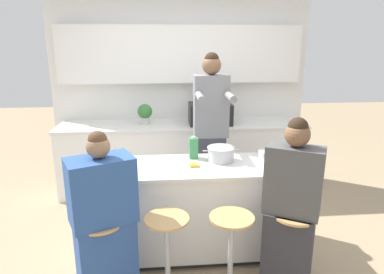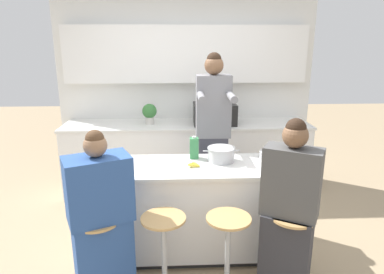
{
  "view_description": "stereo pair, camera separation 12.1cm",
  "coord_description": "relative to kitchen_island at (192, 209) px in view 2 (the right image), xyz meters",
  "views": [
    {
      "loc": [
        -0.26,
        -2.93,
        1.99
      ],
      "look_at": [
        0.0,
        0.06,
        1.15
      ],
      "focal_mm": 32.0,
      "sensor_mm": 36.0,
      "label": 1
    },
    {
      "loc": [
        -0.14,
        -2.93,
        1.99
      ],
      "look_at": [
        0.0,
        0.06,
        1.15
      ],
      "focal_mm": 32.0,
      "sensor_mm": 36.0,
      "label": 2
    }
  ],
  "objects": [
    {
      "name": "ground_plane",
      "position": [
        0.0,
        0.0,
        -0.46
      ],
      "size": [
        16.0,
        16.0,
        0.0
      ],
      "primitive_type": "plane",
      "color": "tan"
    },
    {
      "name": "wall_back",
      "position": [
        0.0,
        1.83,
        1.09
      ],
      "size": [
        3.52,
        0.22,
        2.7
      ],
      "color": "silver",
      "rests_on": "ground_plane"
    },
    {
      "name": "back_counter",
      "position": [
        0.0,
        1.51,
        0.01
      ],
      "size": [
        3.27,
        0.68,
        0.93
      ],
      "color": "white",
      "rests_on": "ground_plane"
    },
    {
      "name": "kitchen_island",
      "position": [
        0.0,
        0.0,
        0.0
      ],
      "size": [
        1.88,
        0.65,
        0.9
      ],
      "color": "black",
      "rests_on": "ground_plane"
    },
    {
      "name": "bar_stool_leftmost",
      "position": [
        -0.75,
        -0.59,
        -0.1
      ],
      "size": [
        0.38,
        0.38,
        0.69
      ],
      "color": "tan",
      "rests_on": "ground_plane"
    },
    {
      "name": "bar_stool_center_left",
      "position": [
        -0.25,
        -0.57,
        -0.1
      ],
      "size": [
        0.38,
        0.38,
        0.69
      ],
      "color": "tan",
      "rests_on": "ground_plane"
    },
    {
      "name": "bar_stool_center_right",
      "position": [
        0.25,
        -0.6,
        -0.1
      ],
      "size": [
        0.38,
        0.38,
        0.69
      ],
      "color": "tan",
      "rests_on": "ground_plane"
    },
    {
      "name": "bar_stool_rightmost",
      "position": [
        0.75,
        -0.6,
        -0.1
      ],
      "size": [
        0.38,
        0.38,
        0.69
      ],
      "color": "tan",
      "rests_on": "ground_plane"
    },
    {
      "name": "person_cooking",
      "position": [
        0.25,
        0.63,
        0.5
      ],
      "size": [
        0.37,
        0.59,
        1.89
      ],
      "rotation": [
        0.0,
        0.0,
        -0.01
      ],
      "color": "#383842",
      "rests_on": "ground_plane"
    },
    {
      "name": "person_wrapped_blanket",
      "position": [
        -0.72,
        -0.58,
        0.2
      ],
      "size": [
        0.54,
        0.45,
        1.39
      ],
      "rotation": [
        0.0,
        0.0,
        0.42
      ],
      "color": "#2D5193",
      "rests_on": "ground_plane"
    },
    {
      "name": "person_seated_near",
      "position": [
        0.72,
        -0.58,
        0.21
      ],
      "size": [
        0.47,
        0.42,
        1.46
      ],
      "rotation": [
        0.0,
        0.0,
        -0.51
      ],
      "color": "#333338",
      "rests_on": "ground_plane"
    },
    {
      "name": "cooking_pot",
      "position": [
        0.28,
        0.09,
        0.51
      ],
      "size": [
        0.35,
        0.26,
        0.14
      ],
      "color": "#B7BABC",
      "rests_on": "kitchen_island"
    },
    {
      "name": "fruit_bowl",
      "position": [
        0.77,
        0.18,
        0.47
      ],
      "size": [
        0.21,
        0.21,
        0.06
      ],
      "color": "#B7BABC",
      "rests_on": "kitchen_island"
    },
    {
      "name": "coffee_cup_near",
      "position": [
        0.71,
        -0.15,
        0.49
      ],
      "size": [
        0.12,
        0.09,
        0.09
      ],
      "color": "#DB4C51",
      "rests_on": "kitchen_island"
    },
    {
      "name": "banana_bunch",
      "position": [
        0.01,
        -0.04,
        0.46
      ],
      "size": [
        0.13,
        0.1,
        0.04
      ],
      "color": "yellow",
      "rests_on": "kitchen_island"
    },
    {
      "name": "juice_carton",
      "position": [
        0.03,
        0.2,
        0.55
      ],
      "size": [
        0.08,
        0.08,
        0.22
      ],
      "color": "#38844C",
      "rests_on": "kitchen_island"
    },
    {
      "name": "microwave",
      "position": [
        0.36,
        1.47,
        0.61
      ],
      "size": [
        0.55,
        0.4,
        0.27
      ],
      "color": "black",
      "rests_on": "back_counter"
    },
    {
      "name": "potted_plant",
      "position": [
        -0.49,
        1.51,
        0.63
      ],
      "size": [
        0.19,
        0.19,
        0.27
      ],
      "color": "beige",
      "rests_on": "back_counter"
    }
  ]
}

